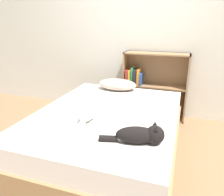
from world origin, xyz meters
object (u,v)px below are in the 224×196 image
pillow (117,84)px  bookshelf (152,84)px  bed (108,133)px  cat_dark (142,135)px  cat_light (90,111)px

pillow → bookshelf: 0.61m
bed → pillow: pillow is taller
pillow → cat_dark: size_ratio=1.07×
cat_dark → pillow: bearing=100.8°
bed → cat_light: cat_light is taller
pillow → bookshelf: bookshelf is taller
pillow → bookshelf: bearing=48.4°
cat_light → bookshelf: bookshelf is taller
bed → cat_dark: size_ratio=3.84×
bed → bookshelf: size_ratio=1.95×
cat_dark → bookshelf: bearing=81.8°
bed → pillow: size_ratio=3.61×
bed → bookshelf: (0.27, 1.22, 0.25)m
pillow → cat_light: same height
bed → cat_light: (-0.11, -0.20, 0.33)m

